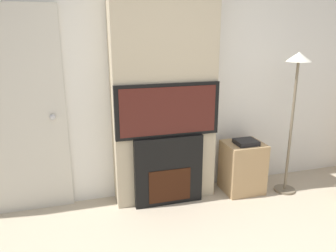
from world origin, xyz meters
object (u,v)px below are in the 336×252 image
Objects in this scene: fireplace at (168,170)px; media_stand at (243,166)px; floor_lamp at (296,88)px; television at (168,110)px.

media_stand is at bearing 1.23° from fireplace.
fireplace is 1.64m from floor_lamp.
television is at bearing 174.48° from floor_lamp.
media_stand is (-0.49, 0.16, -0.92)m from floor_lamp.
television is at bearing -178.64° from media_stand.
television is 1.17m from media_stand.
floor_lamp is 1.05m from media_stand.
fireplace is at bearing 174.40° from floor_lamp.
television reaches higher than media_stand.
television is (0.00, -0.00, 0.66)m from fireplace.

